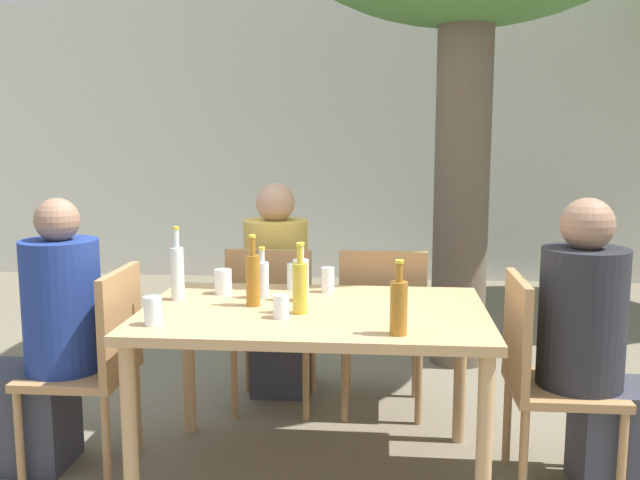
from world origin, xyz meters
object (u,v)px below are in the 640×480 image
(person_seated_2, at_px, (279,302))
(drinking_glass_0, at_px, (328,280))
(patio_chair_3, at_px, (382,321))
(water_bottle_3, at_px, (177,271))
(drinking_glass_3, at_px, (294,276))
(patio_chair_0, at_px, (97,357))
(water_bottle_0, at_px, (262,278))
(water_bottle_1, at_px, (301,278))
(amber_bottle_2, at_px, (399,306))
(patio_chair_2, at_px, (272,319))
(person_seated_0, at_px, (46,350))
(dining_table_front, at_px, (314,327))
(drinking_glass_2, at_px, (223,282))
(drinking_glass_4, at_px, (153,311))
(amber_bottle_5, at_px, (253,278))
(patio_chair_1, at_px, (543,370))
(person_seated_1, at_px, (600,362))
(drinking_glass_1, at_px, (281,306))
(oil_cruet_4, at_px, (300,286))

(person_seated_2, bearing_deg, drinking_glass_0, 117.76)
(patio_chair_3, relative_size, water_bottle_3, 2.75)
(drinking_glass_3, bearing_deg, patio_chair_0, -155.65)
(person_seated_2, bearing_deg, water_bottle_0, 93.06)
(water_bottle_1, distance_m, amber_bottle_2, 0.65)
(water_bottle_1, bearing_deg, patio_chair_2, 111.27)
(drinking_glass_0, xyz_separation_m, drinking_glass_3, (-0.16, 0.05, 0.00))
(person_seated_0, relative_size, drinking_glass_3, 9.87)
(dining_table_front, distance_m, patio_chair_2, 0.78)
(drinking_glass_0, xyz_separation_m, drinking_glass_2, (-0.48, -0.08, -0.00))
(water_bottle_0, xyz_separation_m, drinking_glass_4, (-0.35, -0.48, -0.03))
(amber_bottle_5, distance_m, drinking_glass_3, 0.37)
(amber_bottle_5, bearing_deg, water_bottle_1, 29.63)
(patio_chair_1, xyz_separation_m, person_seated_0, (-2.15, -0.00, 0.03))
(patio_chair_1, xyz_separation_m, drinking_glass_2, (-1.41, 0.25, 0.30))
(patio_chair_3, xyz_separation_m, drinking_glass_0, (-0.26, -0.39, 0.30))
(patio_chair_1, distance_m, patio_chair_2, 1.44)
(drinking_glass_0, bearing_deg, person_seated_1, -15.59)
(amber_bottle_2, xyz_separation_m, drinking_glass_4, (-0.95, 0.05, -0.05))
(person_seated_1, bearing_deg, water_bottle_0, 82.92)
(patio_chair_2, xyz_separation_m, person_seated_1, (1.48, -0.71, 0.04))
(patio_chair_1, height_order, person_seated_0, person_seated_0)
(patio_chair_3, relative_size, drinking_glass_1, 9.58)
(drinking_glass_2, bearing_deg, patio_chair_0, -154.39)
(person_seated_2, bearing_deg, person_seated_1, 147.57)
(dining_table_front, xyz_separation_m, drinking_glass_4, (-0.60, -0.30, 0.14))
(oil_cruet_4, bearing_deg, water_bottle_0, 128.32)
(oil_cruet_4, distance_m, drinking_glass_2, 0.51)
(patio_chair_2, height_order, water_bottle_3, water_bottle_3)
(person_seated_0, relative_size, person_seated_1, 0.98)
(patio_chair_2, relative_size, oil_cruet_4, 3.08)
(person_seated_0, height_order, water_bottle_3, person_seated_0)
(water_bottle_1, xyz_separation_m, drinking_glass_3, (-0.06, 0.23, -0.04))
(water_bottle_0, relative_size, drinking_glass_2, 2.03)
(person_seated_2, distance_m, oil_cruet_4, 1.09)
(dining_table_front, xyz_separation_m, water_bottle_1, (-0.07, 0.15, 0.18))
(patio_chair_0, bearing_deg, drinking_glass_2, 115.61)
(person_seated_1, xyz_separation_m, person_seated_2, (-1.48, 0.94, -0.01))
(patio_chair_2, relative_size, drinking_glass_0, 7.74)
(person_seated_1, distance_m, drinking_glass_3, 1.40)
(water_bottle_0, bearing_deg, drinking_glass_0, 26.75)
(dining_table_front, height_order, drinking_glass_4, drinking_glass_4)
(dining_table_front, distance_m, patio_chair_3, 0.78)
(patio_chair_2, relative_size, water_bottle_0, 3.88)
(person_seated_1, relative_size, water_bottle_3, 3.75)
(water_bottle_3, bearing_deg, drinking_glass_1, -28.18)
(person_seated_1, height_order, drinking_glass_1, person_seated_1)
(patio_chair_2, height_order, person_seated_1, person_seated_1)
(drinking_glass_3, bearing_deg, person_seated_1, -15.87)
(person_seated_2, bearing_deg, drinking_glass_2, 77.52)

